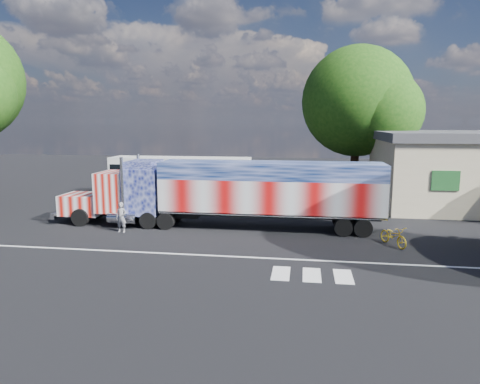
# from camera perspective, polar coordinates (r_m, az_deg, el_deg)

# --- Properties ---
(ground) EXTENTS (100.00, 100.00, 0.00)m
(ground) POSITION_cam_1_polar(r_m,az_deg,el_deg) (22.01, -1.17, -6.15)
(ground) COLOR black
(lane_markings) EXTENTS (30.00, 2.67, 0.01)m
(lane_markings) POSITION_cam_1_polar(r_m,az_deg,el_deg) (18.21, 2.18, -9.49)
(lane_markings) COLOR silver
(lane_markings) RESTS_ON ground
(semi_truck) EXTENTS (18.65, 2.95, 3.98)m
(semi_truck) POSITION_cam_1_polar(r_m,az_deg,el_deg) (23.82, -1.46, 0.09)
(semi_truck) COLOR black
(semi_truck) RESTS_ON ground
(coach_bus) EXTENTS (10.86, 2.53, 3.16)m
(coach_bus) POSITION_cam_1_polar(r_m,az_deg,el_deg) (33.58, -7.94, 2.01)
(coach_bus) COLOR white
(coach_bus) RESTS_ON ground
(woman) EXTENTS (0.62, 0.43, 1.63)m
(woman) POSITION_cam_1_polar(r_m,az_deg,el_deg) (23.82, -15.56, -3.27)
(woman) COLOR slate
(woman) RESTS_ON ground
(bicycle) EXTENTS (1.43, 1.96, 0.98)m
(bicycle) POSITION_cam_1_polar(r_m,az_deg,el_deg) (21.84, 19.78, -5.51)
(bicycle) COLOR gold
(bicycle) RESTS_ON ground
(tree_ne_a) EXTENTS (9.73, 9.27, 12.20)m
(tree_ne_a) POSITION_cam_1_polar(r_m,az_deg,el_deg) (38.14, 15.60, 11.49)
(tree_ne_a) COLOR black
(tree_ne_a) RESTS_ON ground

